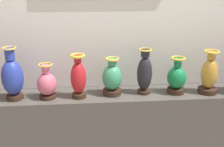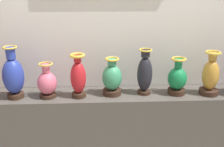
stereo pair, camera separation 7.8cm
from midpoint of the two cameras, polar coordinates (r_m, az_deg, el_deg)
display_shelf at (r=2.57m, az=0.90°, el=-14.65°), size 2.98×0.35×1.01m
back_wall at (r=2.43m, az=0.64°, el=6.93°), size 4.64×0.14×2.82m
vase_cobalt at (r=2.32m, az=-19.06°, el=-0.51°), size 0.17×0.17×0.43m
vase_rose at (r=2.28m, az=-12.49°, el=-1.98°), size 0.16×0.16×0.29m
vase_crimson at (r=2.22m, az=-6.09°, el=-0.76°), size 0.13×0.13×0.37m
vase_jade at (r=2.27m, az=1.00°, el=-1.04°), size 0.17×0.17×0.32m
vase_onyx at (r=2.29m, az=7.84°, el=-0.00°), size 0.13×0.13×0.39m
vase_emerald at (r=2.36m, az=14.42°, el=-1.09°), size 0.16×0.16×0.32m
vase_ochre at (r=2.43m, az=20.78°, el=-0.50°), size 0.16×0.16×0.37m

